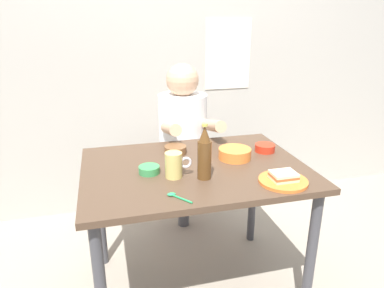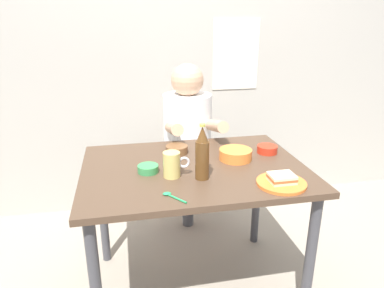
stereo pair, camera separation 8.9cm
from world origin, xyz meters
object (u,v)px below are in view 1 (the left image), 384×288
Objects in this scene: person_seated at (183,125)px; beer_mug at (174,165)px; dining_table at (194,183)px; stool at (183,182)px; beer_bottle at (204,154)px; sauce_bowl_chili at (265,148)px; sandwich at (284,176)px; plate_orange at (283,181)px.

beer_mug is at bearing -106.28° from person_seated.
dining_table reaches higher than stool.
beer_bottle is 0.50m from sauce_bowl_chili.
beer_bottle reaches higher than beer_mug.
person_seated is (0.09, 0.62, 0.12)m from dining_table.
dining_table is 4.20× the size of beer_bottle.
beer_bottle is (0.13, -0.05, 0.06)m from beer_mug.
beer_mug is at bearing 158.62° from sandwich.
dining_table is 2.44× the size of stool.
plate_orange is at bearing -39.46° from dining_table.
stool is 2.05× the size of plate_orange.
sauce_bowl_chili is at bearing 13.51° from dining_table.
dining_table is at bearing 140.54° from sandwich.
dining_table is 8.73× the size of beer_mug.
beer_bottle is at bearing 157.99° from sandwich.
person_seated is at bearing 105.66° from sandwich.
stool is at bearing 90.00° from person_seated.
person_seated reaches higher than sandwich.
person_seated reaches higher than beer_mug.
beer_mug is (-0.46, 0.18, 0.03)m from sandwich.
sauce_bowl_chili is (0.55, 0.20, -0.04)m from beer_mug.
plate_orange reaches higher than stool.
person_seated is 0.93m from plate_orange.
sandwich reaches higher than stool.
beer_mug reaches higher than sandwich.
dining_table is at bearing 93.08° from beer_bottle.
person_seated reaches higher than sauce_bowl_chili.
dining_table is 1.53× the size of person_seated.
stool is at bearing 105.47° from plate_orange.
beer_mug is at bearing -160.02° from sauce_bowl_chili.
stool is at bearing 105.47° from sandwich.
dining_table is at bearing -97.96° from person_seated.
stool is at bearing 73.96° from beer_mug.
sauce_bowl_chili is (0.43, 0.10, 0.12)m from dining_table.
stool is 0.88m from beer_mug.
beer_bottle is (-0.08, -0.77, 0.51)m from stool.
stool is 1.02m from plate_orange.
stool is 0.93m from beer_bottle.
beer_bottle is at bearing -149.61° from sauce_bowl_chili.
plate_orange is 1.75× the size of beer_mug.
sandwich is 1.00× the size of sauce_bowl_chili.
beer_bottle is (-0.08, -0.76, 0.09)m from person_seated.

